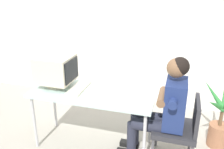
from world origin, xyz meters
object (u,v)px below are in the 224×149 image
Objects in this scene: desk at (93,96)px; potted_plant at (220,121)px; person_seated at (164,107)px; crt_monitor at (56,69)px; keyboard at (79,88)px; office_chair at (180,126)px.

potted_plant is (1.52, 0.42, -0.33)m from desk.
desk is 0.84m from person_seated.
crt_monitor is at bearing -169.20° from potted_plant.
crt_monitor is at bearing 175.02° from desk.
crt_monitor is at bearing 177.25° from keyboard.
desk is at bearing 179.82° from person_seated.
office_chair is (1.23, -0.03, -0.30)m from keyboard.
keyboard is 1.26m from office_chair.
keyboard is at bearing 171.57° from desk.
potted_plant reaches higher than desk.
person_seated is 1.49× the size of potted_plant.
desk is 1.17× the size of person_seated.
desk is at bearing -164.37° from potted_plant.
keyboard is 1.80m from potted_plant.
desk is 1.06m from office_chair.
office_chair is 0.64× the size of person_seated.
crt_monitor reaches higher than potted_plant.
desk is 1.75× the size of potted_plant.
office_chair is at bearing -0.15° from desk.
desk is 3.44× the size of crt_monitor.
keyboard is 0.37× the size of person_seated.
keyboard is 0.55× the size of potted_plant.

